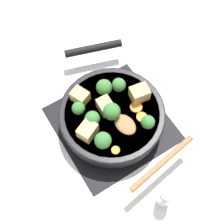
% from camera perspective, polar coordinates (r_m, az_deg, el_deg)
% --- Properties ---
extents(ground_plane, '(2.40, 2.40, 0.00)m').
position_cam_1_polar(ground_plane, '(0.93, 0.00, -2.16)').
color(ground_plane, silver).
extents(front_burner_grate, '(0.31, 0.31, 0.03)m').
position_cam_1_polar(front_burner_grate, '(0.91, 0.00, -1.85)').
color(front_burner_grate, black).
rests_on(front_burner_grate, ground_plane).
extents(skillet_pan, '(0.41, 0.31, 0.05)m').
position_cam_1_polar(skillet_pan, '(0.88, -0.05, -0.49)').
color(skillet_pan, black).
rests_on(skillet_pan, front_burner_grate).
extents(wooden_spoon, '(0.20, 0.21, 0.02)m').
position_cam_1_polar(wooden_spoon, '(0.81, 5.99, -5.98)').
color(wooden_spoon, olive).
rests_on(wooden_spoon, skillet_pan).
extents(tofu_cube_center_large, '(0.05, 0.06, 0.04)m').
position_cam_1_polar(tofu_cube_center_large, '(0.87, 4.90, 3.60)').
color(tofu_cube_center_large, tan).
rests_on(tofu_cube_center_large, skillet_pan).
extents(tofu_cube_near_handle, '(0.06, 0.05, 0.04)m').
position_cam_1_polar(tofu_cube_near_handle, '(0.86, -5.86, 2.87)').
color(tofu_cube_near_handle, tan).
rests_on(tofu_cube_near_handle, skillet_pan).
extents(tofu_cube_east_chunk, '(0.05, 0.04, 0.04)m').
position_cam_1_polar(tofu_cube_east_chunk, '(0.84, -1.22, 1.08)').
color(tofu_cube_east_chunk, tan).
rests_on(tofu_cube_east_chunk, skillet_pan).
extents(tofu_cube_west_chunk, '(0.06, 0.06, 0.04)m').
position_cam_1_polar(tofu_cube_west_chunk, '(0.81, -4.49, -3.43)').
color(tofu_cube_west_chunk, tan).
rests_on(tofu_cube_west_chunk, skillet_pan).
extents(broccoli_floret_near_spoon, '(0.04, 0.04, 0.04)m').
position_cam_1_polar(broccoli_floret_near_spoon, '(0.82, 6.58, -1.87)').
color(broccoli_floret_near_spoon, '#709956').
rests_on(broccoli_floret_near_spoon, skillet_pan).
extents(broccoli_floret_center_top, '(0.04, 0.04, 0.05)m').
position_cam_1_polar(broccoli_floret_center_top, '(0.82, -3.65, -1.13)').
color(broccoli_floret_center_top, '#709956').
rests_on(broccoli_floret_center_top, skillet_pan).
extents(broccoli_floret_east_rim, '(0.04, 0.04, 0.05)m').
position_cam_1_polar(broccoli_floret_east_rim, '(0.79, -1.68, -5.20)').
color(broccoli_floret_east_rim, '#709956').
rests_on(broccoli_floret_east_rim, skillet_pan).
extents(broccoli_floret_west_rim, '(0.04, 0.04, 0.05)m').
position_cam_1_polar(broccoli_floret_west_rim, '(0.87, 1.24, 4.96)').
color(broccoli_floret_west_rim, '#709956').
rests_on(broccoli_floret_west_rim, skillet_pan).
extents(broccoli_floret_north_edge, '(0.04, 0.04, 0.05)m').
position_cam_1_polar(broccoli_floret_north_edge, '(0.86, -1.46, 4.53)').
color(broccoli_floret_north_edge, '#709956').
rests_on(broccoli_floret_north_edge, skillet_pan).
extents(broccoli_floret_south_cluster, '(0.05, 0.05, 0.05)m').
position_cam_1_polar(broccoli_floret_south_cluster, '(0.82, -0.08, 0.07)').
color(broccoli_floret_south_cluster, '#709956').
rests_on(broccoli_floret_south_cluster, skillet_pan).
extents(broccoli_floret_mid_floret, '(0.04, 0.04, 0.04)m').
position_cam_1_polar(broccoli_floret_mid_floret, '(0.84, -6.16, 0.68)').
color(broccoli_floret_mid_floret, '#709956').
rests_on(broccoli_floret_mid_floret, skillet_pan).
extents(carrot_slice_orange_thin, '(0.03, 0.03, 0.01)m').
position_cam_1_polar(carrot_slice_orange_thin, '(0.85, 5.44, -0.92)').
color(carrot_slice_orange_thin, orange).
rests_on(carrot_slice_orange_thin, skillet_pan).
extents(carrot_slice_near_center, '(0.02, 0.02, 0.01)m').
position_cam_1_polar(carrot_slice_near_center, '(0.81, 0.65, -7.01)').
color(carrot_slice_near_center, orange).
rests_on(carrot_slice_near_center, skillet_pan).
extents(carrot_slice_edge_slice, '(0.03, 0.03, 0.01)m').
position_cam_1_polar(carrot_slice_edge_slice, '(0.86, 4.43, 0.89)').
color(carrot_slice_edge_slice, orange).
rests_on(carrot_slice_edge_slice, skillet_pan).
extents(salt_shaker, '(0.04, 0.04, 0.09)m').
position_cam_1_polar(salt_shaker, '(0.83, 9.67, -15.14)').
color(salt_shaker, white).
rests_on(salt_shaker, ground_plane).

